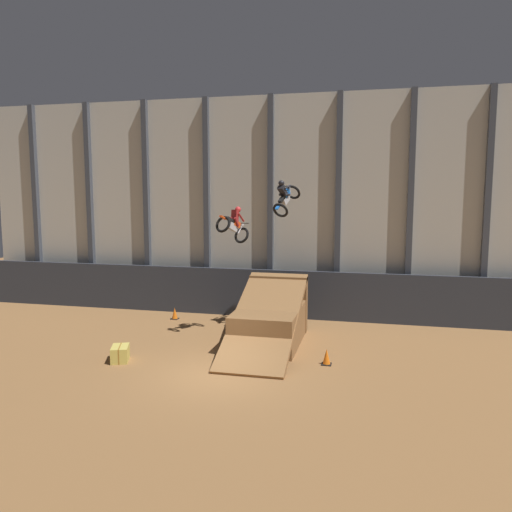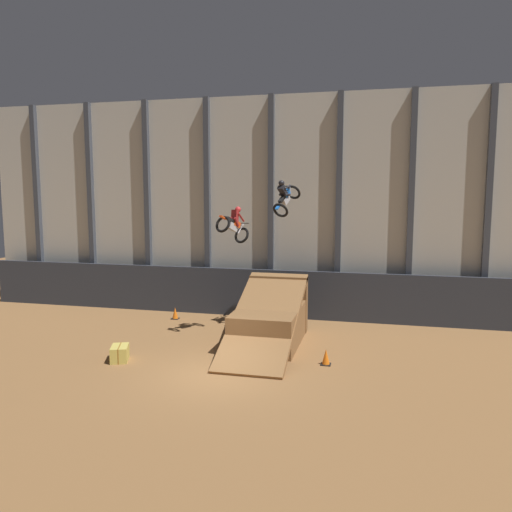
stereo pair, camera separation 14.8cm
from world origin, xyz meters
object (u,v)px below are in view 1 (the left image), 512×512
Objects in this scene: rider_bike_left_air at (234,225)px; traffic_cone_near_ramp at (327,357)px; rider_bike_right_air at (285,197)px; traffic_cone_arena_edge at (175,313)px; dirt_ramp at (270,321)px; hay_bale_trackside at (120,354)px.

traffic_cone_near_ramp is at bearing -12.30° from rider_bike_left_air.
rider_bike_right_air is 8.02m from traffic_cone_arena_edge.
dirt_ramp is 3.51m from traffic_cone_near_ramp.
hay_bale_trackside is at bearing -169.89° from traffic_cone_near_ramp.
hay_bale_trackside is (-3.20, -4.25, -4.56)m from rider_bike_left_air.
dirt_ramp reaches higher than traffic_cone_arena_edge.
rider_bike_right_air reaches higher than traffic_cone_arena_edge.
traffic_cone_near_ramp is 7.60m from hay_bale_trackside.
traffic_cone_arena_edge is (-5.58, 0.48, -5.73)m from rider_bike_right_air.
rider_bike_left_air is 2.77m from rider_bike_right_air.
rider_bike_right_air reaches higher than dirt_ramp.
rider_bike_right_air is (0.22, 2.17, 5.12)m from dirt_ramp.
rider_bike_left_air is 3.15× the size of traffic_cone_near_ramp.
traffic_cone_arena_edge is at bearing 93.91° from hay_bale_trackside.
traffic_cone_arena_edge is (-7.91, 4.98, 0.00)m from traffic_cone_near_ramp.
hay_bale_trackside is at bearing -143.40° from dirt_ramp.
traffic_cone_near_ramp is (2.55, -2.33, -0.61)m from dirt_ramp.
rider_bike_right_air reaches higher than rider_bike_left_air.
traffic_cone_near_ramp reaches higher than hay_bale_trackside.
rider_bike_left_air is (-1.74, 0.59, 3.95)m from dirt_ramp.
rider_bike_right_air reaches higher than traffic_cone_near_ramp.
rider_bike_right_air is at bearing 60.92° from rider_bike_left_air.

